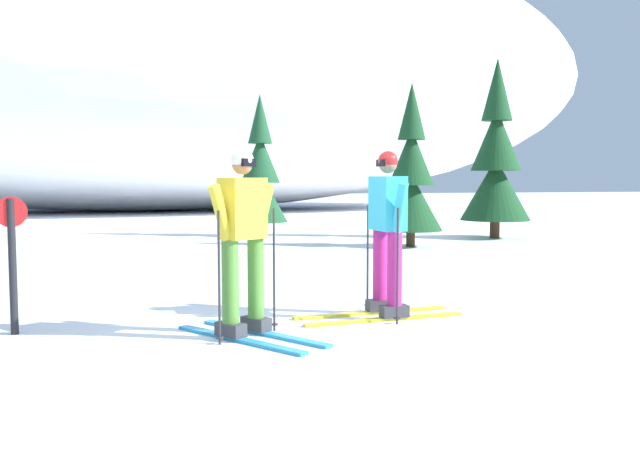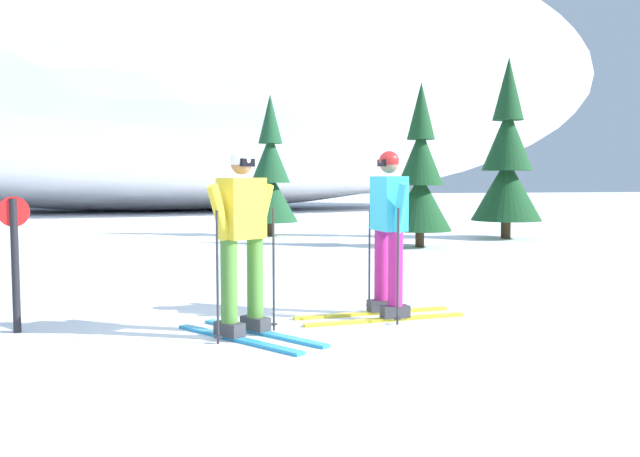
% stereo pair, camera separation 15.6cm
% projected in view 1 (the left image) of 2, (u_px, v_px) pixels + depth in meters
% --- Properties ---
extents(ground_plane, '(120.00, 120.00, 0.00)m').
position_uv_depth(ground_plane, '(270.00, 338.00, 5.96)').
color(ground_plane, white).
extents(skier_cyan_jacket, '(1.75, 0.82, 1.71)m').
position_uv_depth(skier_cyan_jacket, '(387.00, 231.00, 6.81)').
color(skier_cyan_jacket, gold).
rests_on(skier_cyan_jacket, ground).
extents(skier_yellow_jacket, '(1.21, 1.52, 1.69)m').
position_uv_depth(skier_yellow_jacket, '(244.00, 240.00, 5.94)').
color(skier_yellow_jacket, '#2893CC').
rests_on(skier_yellow_jacket, ground).
extents(pine_tree_center_left, '(1.38, 1.38, 3.57)m').
position_uv_depth(pine_tree_center_left, '(260.00, 177.00, 16.65)').
color(pine_tree_center_left, '#47301E').
rests_on(pine_tree_center_left, ground).
extents(pine_tree_center_right, '(1.34, 1.34, 3.46)m').
position_uv_depth(pine_tree_center_right, '(411.00, 178.00, 13.98)').
color(pine_tree_center_right, '#47301E').
rests_on(pine_tree_center_right, ground).
extents(pine_tree_far_right, '(1.68, 1.68, 4.35)m').
position_uv_depth(pine_tree_far_right, '(496.00, 163.00, 16.06)').
color(pine_tree_far_right, '#47301E').
rests_on(pine_tree_far_right, ground).
extents(snow_ridge_background, '(44.82, 18.45, 13.38)m').
position_uv_depth(snow_ridge_background, '(135.00, 63.00, 29.88)').
color(snow_ridge_background, white).
rests_on(snow_ridge_background, ground).
extents(trail_marker_post, '(0.28, 0.07, 1.27)m').
position_uv_depth(trail_marker_post, '(12.00, 256.00, 6.04)').
color(trail_marker_post, black).
rests_on(trail_marker_post, ground).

